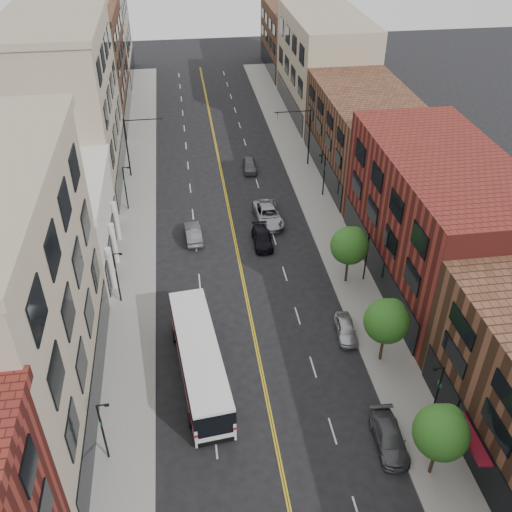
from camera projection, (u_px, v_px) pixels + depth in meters
name	position (u px, v px, depth m)	size (l,w,h in m)	color
sidewalk_left	(136.00, 233.00, 59.10)	(4.00, 110.00, 0.15)	gray
sidewalk_right	(324.00, 219.00, 61.40)	(4.00, 110.00, 0.15)	gray
bldg_l_white	(54.00, 226.00, 52.80)	(10.00, 14.00, 8.00)	silver
bldg_l_far_a	(67.00, 108.00, 63.62)	(10.00, 20.00, 18.00)	tan
bldg_l_far_b	(87.00, 67.00, 80.63)	(10.00, 20.00, 15.00)	#553422
bldg_l_far_c	(95.00, 18.00, 93.71)	(10.00, 16.00, 20.00)	tan
bldg_r_mid	(437.00, 220.00, 49.90)	(10.00, 22.00, 12.00)	maroon
bldg_r_far_a	(365.00, 135.00, 67.43)	(10.00, 20.00, 10.00)	#553422
bldg_r_far_b	(324.00, 64.00, 83.21)	(10.00, 22.00, 14.00)	tan
bldg_r_far_c	(296.00, 39.00, 100.22)	(10.00, 18.00, 11.00)	#553422
tree_r_1	(442.00, 430.00, 34.03)	(3.40, 3.40, 5.59)	black
tree_r_2	(387.00, 320.00, 42.10)	(3.40, 3.40, 5.59)	black
tree_r_3	(350.00, 244.00, 50.17)	(3.40, 3.40, 5.59)	black
lamp_l_1	(103.00, 429.00, 35.53)	(0.81, 0.55, 5.05)	black
lamp_l_2	(117.00, 275.00, 48.44)	(0.81, 0.55, 5.05)	black
lamp_l_3	(126.00, 186.00, 61.35)	(0.81, 0.55, 5.05)	black
lamp_r_1	(437.00, 391.00, 38.05)	(0.81, 0.55, 5.05)	black
lamp_r_2	(366.00, 254.00, 50.96)	(0.81, 0.55, 5.05)	black
lamp_r_3	(324.00, 173.00, 63.87)	(0.81, 0.55, 5.05)	black
signal_mast_left	(133.00, 141.00, 66.92)	(4.49, 0.18, 7.20)	black
signal_mast_right	(304.00, 131.00, 69.28)	(4.49, 0.18, 7.20)	black
city_bus	(200.00, 358.00, 41.91)	(4.08, 13.05, 3.30)	silver
car_parked_mid	(389.00, 438.00, 37.71)	(1.88, 4.63, 1.34)	#4C4C51
car_parked_far	(346.00, 329.00, 46.35)	(1.53, 3.80, 1.30)	silver
car_lane_behind	(193.00, 233.00, 57.85)	(1.55, 4.44, 1.46)	#56555B
car_lane_a	(262.00, 238.00, 57.21)	(1.85, 4.56, 1.32)	black
car_lane_b	(268.00, 215.00, 60.64)	(2.70, 5.86, 1.63)	#A1A2A8
car_lane_c	(250.00, 165.00, 70.48)	(1.62, 4.02, 1.37)	#525358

